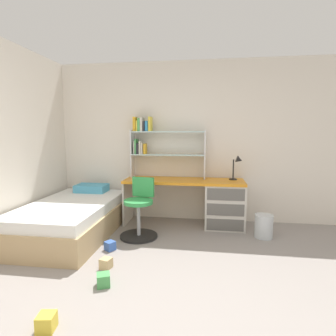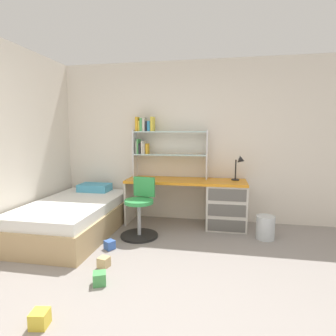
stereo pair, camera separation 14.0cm
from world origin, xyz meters
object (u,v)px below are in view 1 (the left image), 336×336
Objects in this scene: toy_block_yellow_1 at (46,322)px; toy_block_natural_2 at (106,263)px; toy_block_green_3 at (103,280)px; toy_block_blue_0 at (110,246)px; swivel_chair at (139,214)px; bed_platform at (72,218)px; bookshelf_hutch at (156,142)px; desk at (214,201)px; waste_bin at (264,226)px; desk_lamp at (238,164)px.

toy_block_yellow_1 reaches higher than toy_block_natural_2.
toy_block_yellow_1 is 1.03× the size of toy_block_green_3.
toy_block_yellow_1 is at bearing -88.93° from toy_block_blue_0.
toy_block_natural_2 is at bearing -97.99° from swivel_chair.
bed_platform is 1.22m from toy_block_natural_2.
bookshelf_hutch is 2.11m from toy_block_natural_2.
waste_bin is (0.67, -0.38, -0.23)m from desk.
toy_block_blue_0 is 0.88× the size of toy_block_yellow_1.
desk_lamp is 0.99m from waste_bin.
desk is 1.54× the size of bookshelf_hutch.
desk_lamp is 2.20m from toy_block_blue_0.
bed_platform is at bearing -142.60° from bookshelf_hutch.
swivel_chair is 1.30m from toy_block_green_3.
desk_lamp is 3.50× the size of toy_block_blue_0.
bookshelf_hutch is 10.94× the size of toy_block_blue_0.
desk_lamp reaches higher than toy_block_blue_0.
toy_block_blue_0 is at bearing -144.55° from desk_lamp.
toy_block_natural_2 is 0.92× the size of toy_block_green_3.
desk is 1.19m from swivel_chair.
swivel_chair is at bearing -150.41° from desk.
toy_block_natural_2 is at bearing -148.01° from waste_bin.
waste_bin is at bearing -18.68° from bookshelf_hutch.
swivel_chair reaches higher than toy_block_blue_0.
desk is 16.84× the size of toy_block_blue_0.
toy_block_blue_0 is 1.00× the size of toy_block_natural_2.
toy_block_blue_0 is (0.71, -0.43, -0.18)m from bed_platform.
bed_platform is 15.34× the size of toy_block_yellow_1.
swivel_chair is 1.92m from toy_block_yellow_1.
toy_block_natural_2 is (-0.23, -1.69, -1.24)m from bookshelf_hutch.
toy_block_green_3 is (0.19, 0.62, -0.00)m from toy_block_yellow_1.
swivel_chair reaches higher than toy_block_yellow_1.
bookshelf_hutch is at bearing 86.25° from toy_block_green_3.
toy_block_blue_0 is (-1.63, -1.16, -0.92)m from desk_lamp.
desk_lamp is at bearing 17.24° from bed_platform.
bookshelf_hutch is at bearing 82.35° from swivel_chair.
toy_block_blue_0 is (-0.35, -1.25, -1.24)m from bookshelf_hutch.
bookshelf_hutch is 2.94m from toy_block_yellow_1.
bookshelf_hutch reaches higher than desk.
desk is at bearing 29.59° from swivel_chair.
desk_lamp is 0.20× the size of bed_platform.
waste_bin is 2.66× the size of toy_block_green_3.
swivel_chair is 7.42× the size of toy_block_natural_2.
toy_block_natural_2 is at bearing -97.84° from bookshelf_hutch.
waste_bin is at bearing 5.80° from bed_platform.
desk_lamp is 1.66m from swivel_chair.
bed_platform is at bearing 133.50° from toy_block_natural_2.
desk_lamp is 3.10× the size of toy_block_yellow_1.
waste_bin reaches higher than toy_block_blue_0.
toy_block_blue_0 is at bearing -31.24° from bed_platform.
toy_block_natural_2 is (0.12, -0.44, 0.00)m from toy_block_blue_0.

